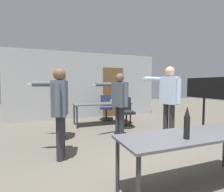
% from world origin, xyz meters
% --- Properties ---
extents(back_wall, '(6.01, 0.12, 2.62)m').
position_xyz_m(back_wall, '(0.03, 5.45, 1.30)').
color(back_wall, '#B2B5B7').
rests_on(back_wall, ground_plane).
extents(conference_table_near, '(2.03, 0.65, 0.72)m').
position_xyz_m(conference_table_near, '(0.23, 0.21, 0.66)').
color(conference_table_near, '#4C4C51').
rests_on(conference_table_near, ground_plane).
extents(conference_table_far, '(1.94, 0.70, 0.72)m').
position_xyz_m(conference_table_far, '(0.22, 4.11, 0.66)').
color(conference_table_far, '#4C4C51').
rests_on(conference_table_far, ground_plane).
extents(tv_screen, '(0.44, 1.21, 1.54)m').
position_xyz_m(tv_screen, '(2.46, 2.03, 0.97)').
color(tv_screen, black).
rests_on(tv_screen, ground_plane).
extents(person_left_plaid, '(0.73, 0.74, 1.65)m').
position_xyz_m(person_left_plaid, '(-1.34, 1.76, 1.00)').
color(person_left_plaid, '#28282D').
rests_on(person_left_plaid, ground_plane).
extents(person_right_polo, '(0.90, 0.62, 1.80)m').
position_xyz_m(person_right_polo, '(1.30, 2.05, 1.09)').
color(person_right_polo, '#28282D').
rests_on(person_right_polo, ground_plane).
extents(person_center_tall, '(0.83, 0.60, 1.64)m').
position_xyz_m(person_center_tall, '(0.18, 2.56, 0.99)').
color(person_center_tall, '#28282D').
rests_on(person_center_tall, ground_plane).
extents(person_far_watching, '(0.73, 0.71, 1.65)m').
position_xyz_m(person_far_watching, '(-1.21, 2.91, 1.00)').
color(person_far_watching, '#3D4C75').
rests_on(person_far_watching, ground_plane).
extents(office_chair_mid_tucked, '(0.53, 0.58, 0.93)m').
position_xyz_m(office_chair_mid_tucked, '(0.82, 3.55, 0.44)').
color(office_chair_mid_tucked, black).
rests_on(office_chair_mid_tucked, ground_plane).
extents(office_chair_side_rolled, '(0.59, 0.63, 0.92)m').
position_xyz_m(office_chair_side_rolled, '(0.61, 4.86, 0.43)').
color(office_chair_side_rolled, black).
rests_on(office_chair_side_rolled, ground_plane).
extents(beer_bottle, '(0.07, 0.07, 0.39)m').
position_xyz_m(beer_bottle, '(-0.02, 0.08, 0.91)').
color(beer_bottle, black).
rests_on(beer_bottle, conference_table_near).
extents(drink_cup, '(0.07, 0.07, 0.12)m').
position_xyz_m(drink_cup, '(0.56, 4.12, 0.78)').
color(drink_cup, silver).
rests_on(drink_cup, conference_table_far).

